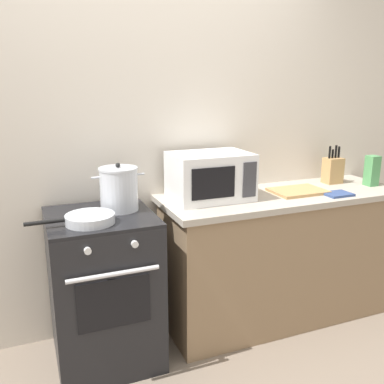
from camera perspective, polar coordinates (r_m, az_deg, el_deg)
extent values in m
cube|color=silver|center=(2.89, -1.23, 6.67)|extent=(4.40, 0.10, 2.50)
cube|color=#8C7051|center=(3.08, 11.86, -8.82)|extent=(1.64, 0.56, 0.88)
cube|color=#ADA393|center=(2.93, 12.32, -0.53)|extent=(1.70, 0.60, 0.04)
cube|color=black|center=(2.63, -11.83, -12.90)|extent=(0.60, 0.60, 0.90)
cube|color=black|center=(2.45, -12.39, -3.29)|extent=(0.60, 0.60, 0.02)
cube|color=black|center=(2.33, -10.50, -14.66)|extent=(0.39, 0.01, 0.28)
cylinder|color=silver|center=(2.22, -10.57, -10.91)|extent=(0.48, 0.02, 0.02)
cylinder|color=silver|center=(2.17, -13.98, -7.76)|extent=(0.04, 0.02, 0.04)
cylinder|color=silver|center=(2.21, -7.77, -7.02)|extent=(0.04, 0.02, 0.04)
cylinder|color=silver|center=(2.49, -9.88, 0.27)|extent=(0.22, 0.22, 0.24)
cylinder|color=silver|center=(2.46, -10.01, 3.15)|extent=(0.23, 0.23, 0.01)
sphere|color=black|center=(2.46, -10.03, 3.61)|extent=(0.03, 0.03, 0.03)
cylinder|color=silver|center=(2.45, -12.95, 1.92)|extent=(0.05, 0.01, 0.01)
cylinder|color=silver|center=(2.50, -7.05, 2.44)|extent=(0.05, 0.01, 0.01)
cylinder|color=silver|center=(2.31, -13.66, -3.55)|extent=(0.26, 0.26, 0.05)
cylinder|color=black|center=(2.29, -19.41, -3.89)|extent=(0.20, 0.02, 0.02)
cube|color=white|center=(2.69, 2.45, 2.16)|extent=(0.50, 0.36, 0.30)
cube|color=black|center=(2.50, 2.95, 1.21)|extent=(0.28, 0.01, 0.19)
cube|color=#38383D|center=(2.61, 7.83, 1.66)|extent=(0.09, 0.01, 0.22)
cube|color=tan|center=(2.97, 14.18, 0.13)|extent=(0.36, 0.26, 0.02)
cube|color=tan|center=(3.30, 18.56, 2.77)|extent=(0.13, 0.10, 0.19)
cylinder|color=black|center=(3.25, 18.19, 5.14)|extent=(0.02, 0.02, 0.09)
cylinder|color=black|center=(3.27, 18.55, 4.94)|extent=(0.02, 0.02, 0.06)
cylinder|color=black|center=(3.29, 18.95, 5.21)|extent=(0.02, 0.02, 0.09)
cylinder|color=black|center=(3.31, 19.31, 5.14)|extent=(0.02, 0.02, 0.08)
cube|color=#4C9356|center=(3.32, 23.23, 2.67)|extent=(0.08, 0.08, 0.22)
cube|color=#33477A|center=(2.97, 19.15, -0.26)|extent=(0.18, 0.14, 0.02)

